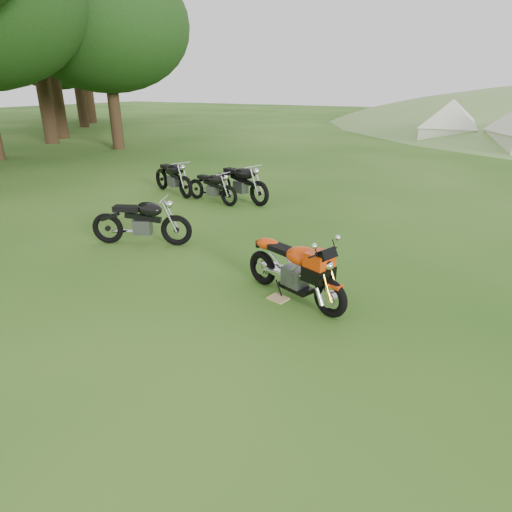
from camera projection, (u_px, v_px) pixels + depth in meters
The scene contains 9 objects.
ground at pixel (253, 305), 6.30m from camera, with size 120.00×120.00×0.00m, color #1C490F.
treeline at pixel (98, 135), 27.50m from camera, with size 28.00×32.00×14.00m, color black, non-canonical shape.
sport_motorcycle at pixel (294, 265), 6.29m from camera, with size 1.86×0.47×1.12m, color red, non-canonical shape.
plywood_board at pixel (278, 298), 6.48m from camera, with size 0.29×0.23×0.02m, color tan.
vintage_moto_a at pixel (141, 220), 8.50m from camera, with size 1.98×0.46×1.04m, color black, non-canonical shape.
vintage_moto_b at pixel (173, 176), 12.51m from camera, with size 2.00×0.46×1.05m, color black, non-canonical shape.
vintage_moto_c at pixel (212, 186), 11.61m from camera, with size 1.75×0.41×0.92m, color black, non-canonical shape.
vintage_moto_d at pixel (240, 181), 11.72m from camera, with size 2.12×0.49×1.11m, color black, non-canonical shape.
tent_left at pixel (451, 120), 23.29m from camera, with size 2.80×2.80×2.42m, color silver, non-canonical shape.
Camera 1 is at (2.76, -4.84, 3.03)m, focal length 30.00 mm.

